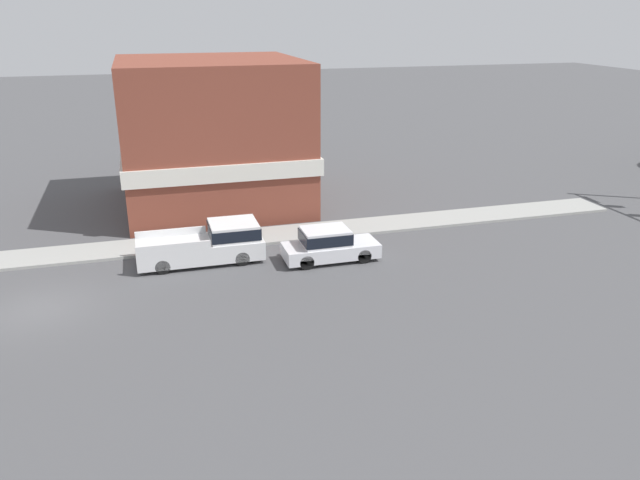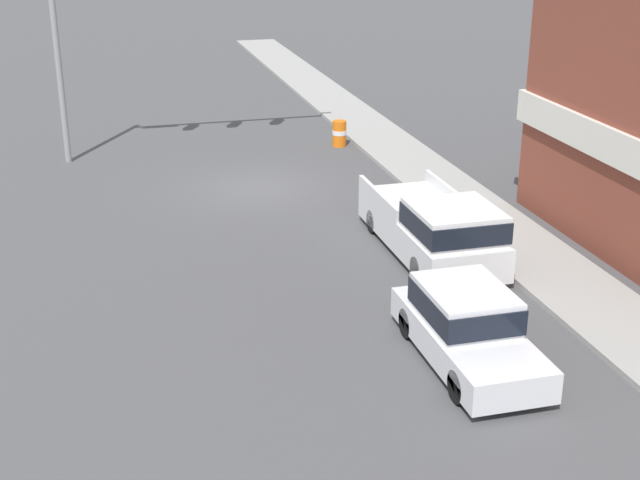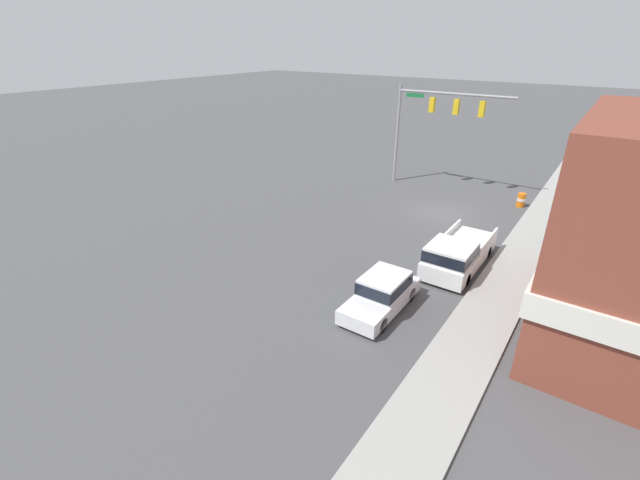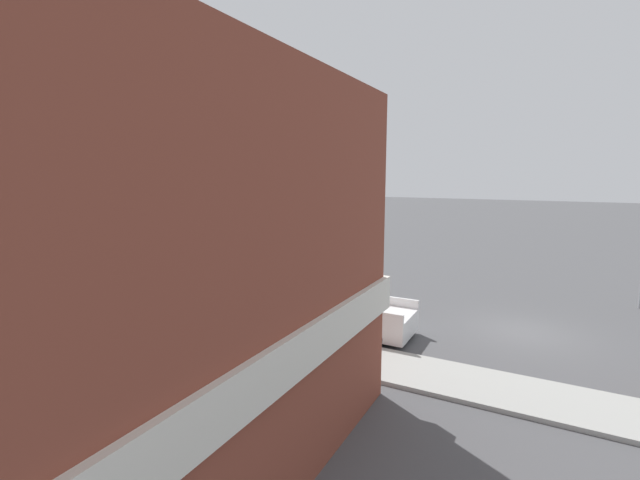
{
  "view_description": "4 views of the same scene",
  "coord_description": "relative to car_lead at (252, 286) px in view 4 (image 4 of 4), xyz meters",
  "views": [
    {
      "loc": [
        24.0,
        4.45,
        10.92
      ],
      "look_at": [
        0.41,
        11.25,
        1.88
      ],
      "focal_mm": 35.0,
      "sensor_mm": 36.0,
      "label": 1
    },
    {
      "loc": [
        5.27,
        27.12,
        8.95
      ],
      "look_at": [
        0.93,
        10.91,
        2.4
      ],
      "focal_mm": 50.0,
      "sensor_mm": 36.0,
      "label": 2
    },
    {
      "loc": [
        -8.55,
        26.54,
        10.66
      ],
      "look_at": [
        0.54,
        13.6,
        3.16
      ],
      "focal_mm": 24.0,
      "sensor_mm": 36.0,
      "label": 3
    },
    {
      "loc": [
        -18.52,
        -0.49,
        6.32
      ],
      "look_at": [
        0.44,
        9.58,
        3.03
      ],
      "focal_mm": 24.0,
      "sensor_mm": 36.0,
      "label": 4
    }
  ],
  "objects": [
    {
      "name": "ground_plane",
      "position": [
        1.78,
        -12.28,
        -0.8
      ],
      "size": [
        200.0,
        200.0,
        0.0
      ],
      "primitive_type": "plane",
      "color": "#4C4C4F"
    },
    {
      "name": "car_lead",
      "position": [
        0.0,
        0.0,
        0.0
      ],
      "size": [
        1.77,
        4.41,
        1.56
      ],
      "color": "black",
      "rests_on": "ground"
    },
    {
      "name": "sidewalk_curb",
      "position": [
        -3.92,
        -12.28,
        -0.73
      ],
      "size": [
        2.4,
        60.0,
        0.14
      ],
      "color": "#9E9E99",
      "rests_on": "ground"
    },
    {
      "name": "corner_brick_building",
      "position": [
        -10.95,
        -3.81,
        3.28
      ],
      "size": [
        10.97,
        10.43,
        8.4
      ],
      "color": "brown",
      "rests_on": "ground"
    },
    {
      "name": "pickup_truck_parked",
      "position": [
        -1.45,
        -5.19,
        0.08
      ],
      "size": [
        2.14,
        5.7,
        1.79
      ],
      "color": "black",
      "rests_on": "ground"
    },
    {
      "name": "backdrop_tree_right_far",
      "position": [
        11.33,
        33.98,
        4.64
      ],
      "size": [
        5.28,
        5.28,
        8.09
      ],
      "color": "#4C3823",
      "rests_on": "ground"
    },
    {
      "name": "church_steeple",
      "position": [
        22.77,
        17.67,
        4.32
      ],
      "size": [
        2.4,
        2.4,
        9.79
      ],
      "color": "white",
      "rests_on": "ground"
    }
  ]
}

